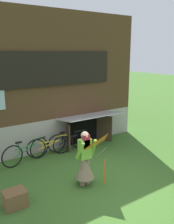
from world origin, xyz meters
The scene contains 8 objects.
ground_plane centered at (0.00, 0.00, 0.00)m, with size 60.00×60.00×0.00m, color #386023.
log_house centered at (0.00, 5.74, 2.51)m, with size 7.54×6.61×5.03m.
person centered at (-0.48, 0.20, 0.65)m, with size 0.61×0.52×1.54m.
kite centered at (-0.06, -0.26, 1.20)m, with size 0.83×0.80×1.47m.
bicycle_black centered at (0.40, 2.61, 0.36)m, with size 1.63×0.17×0.74m.
bicycle_yellow centered at (-0.41, 2.54, 0.36)m, with size 1.59×0.34×0.73m.
bicycle_green centered at (-1.29, 2.46, 0.39)m, with size 1.73×0.36×0.79m.
wooden_crate centered at (-2.40, 0.33, 0.20)m, with size 0.52×0.44×0.39m, color brown.
Camera 1 is at (-3.93, -4.91, 3.57)m, focal length 39.63 mm.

